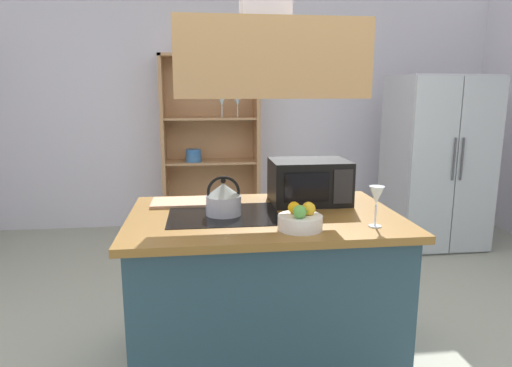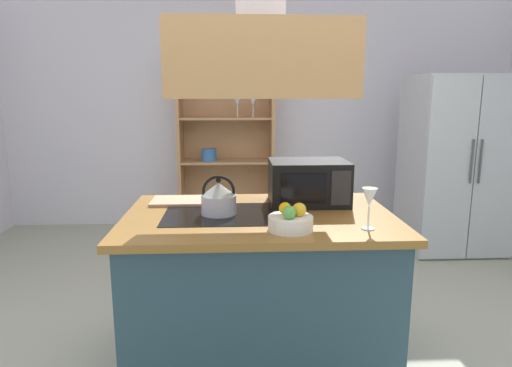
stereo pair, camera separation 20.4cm
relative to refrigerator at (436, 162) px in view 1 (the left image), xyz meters
The scene contains 11 objects.
ground_plane 2.82m from the refrigerator, 134.02° to the right, with size 7.80×7.80×0.00m, color #9A9D8B.
wall_back 2.21m from the refrigerator, 150.22° to the left, with size 6.00×0.12×2.70m, color silver.
kitchen_island 2.82m from the refrigerator, 137.17° to the right, with size 1.48×0.99×0.90m.
range_hood 2.94m from the refrigerator, 137.17° to the right, with size 0.90×0.70×1.17m.
refrigerator is the anchor object (origin of this frame).
dish_cabinet 2.42m from the refrigerator, 159.40° to the left, with size 1.08×0.40×1.96m.
kettle 2.96m from the refrigerator, 140.09° to the right, with size 0.19×0.19×0.21m.
cutting_board 2.98m from the refrigerator, 147.37° to the right, with size 0.34×0.24×0.02m, color tan.
microwave 2.41m from the refrigerator, 136.13° to the right, with size 0.46×0.35×0.26m.
wine_glass_on_counter 2.69m from the refrigerator, 124.72° to the right, with size 0.08×0.08×0.21m.
fruit_bowl 2.92m from the refrigerator, 130.91° to the right, with size 0.22×0.22×0.13m.
Camera 1 is at (-0.52, -2.34, 1.56)m, focal length 31.54 mm.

